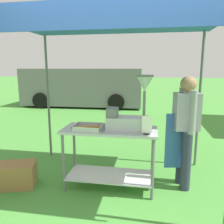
# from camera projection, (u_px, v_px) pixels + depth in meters

# --- Properties ---
(ground_plane) EXTENTS (70.00, 70.00, 0.00)m
(ground_plane) POSITION_uv_depth(u_px,v_px,m) (140.00, 116.00, 8.19)
(ground_plane) COLOR #478E38
(stall_canopy) EXTENTS (2.95, 1.91, 2.36)m
(stall_canopy) POSITION_uv_depth(u_px,v_px,m) (111.00, 26.00, 2.99)
(stall_canopy) COLOR slate
(stall_canopy) RESTS_ON ground
(donut_cart) EXTENTS (1.32, 0.56, 0.88)m
(donut_cart) POSITION_uv_depth(u_px,v_px,m) (110.00, 147.00, 3.21)
(donut_cart) COLOR #B7B7BC
(donut_cart) RESTS_ON ground
(donut_tray) EXTENTS (0.39, 0.31, 0.07)m
(donut_tray) POSITION_uv_depth(u_px,v_px,m) (88.00, 128.00, 3.10)
(donut_tray) COLOR #B7B7BC
(donut_tray) RESTS_ON donut_cart
(donut_fryer) EXTENTS (0.61, 0.28, 0.75)m
(donut_fryer) POSITION_uv_depth(u_px,v_px,m) (130.00, 113.00, 3.06)
(donut_fryer) COLOR #B7B7BC
(donut_fryer) RESTS_ON donut_cart
(menu_sign) EXTENTS (0.13, 0.05, 0.24)m
(menu_sign) POSITION_uv_depth(u_px,v_px,m) (147.00, 127.00, 2.87)
(menu_sign) COLOR black
(menu_sign) RESTS_ON donut_cart
(vendor) EXTENTS (0.46, 0.54, 1.61)m
(vendor) POSITION_uv_depth(u_px,v_px,m) (185.00, 127.00, 3.19)
(vendor) COLOR #2D3347
(vendor) RESTS_ON ground
(supply_crate) EXTENTS (0.60, 0.48, 0.35)m
(supply_crate) POSITION_uv_depth(u_px,v_px,m) (17.00, 175.00, 3.31)
(supply_crate) COLOR olive
(supply_crate) RESTS_ON ground
(van_grey) EXTENTS (5.33, 2.20, 1.69)m
(van_grey) POSITION_uv_depth(u_px,v_px,m) (84.00, 87.00, 10.33)
(van_grey) COLOR slate
(van_grey) RESTS_ON ground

